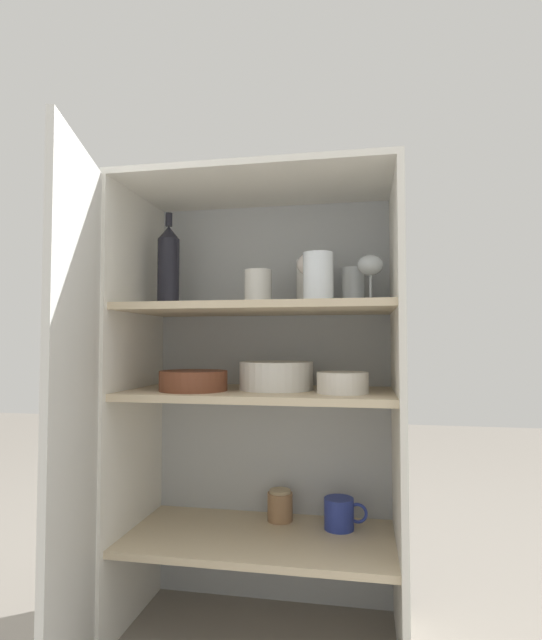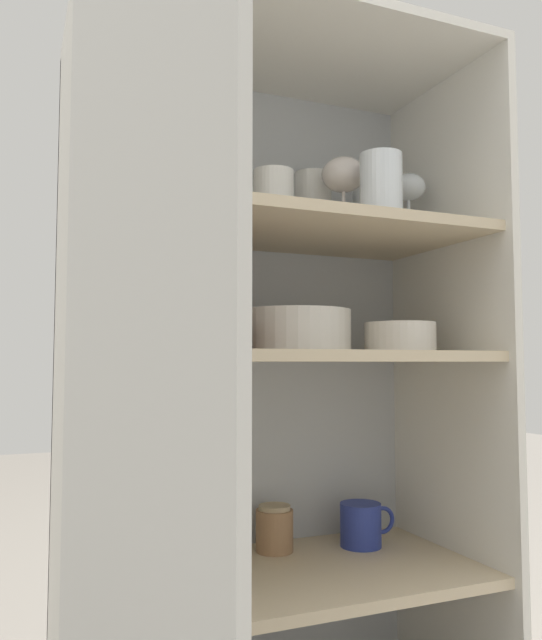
# 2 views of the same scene
# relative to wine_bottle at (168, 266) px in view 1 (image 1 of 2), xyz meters

# --- Properties ---
(cupboard_back_panel) EXTENTS (0.79, 0.02, 1.27)m
(cupboard_back_panel) POSITION_rel_wine_bottle_xyz_m (0.30, 0.16, -0.42)
(cupboard_back_panel) COLOR #B2B7BC
(cupboard_back_panel) RESTS_ON ground_plane
(cupboard_side_left) EXTENTS (0.02, 0.41, 1.27)m
(cupboard_side_left) POSITION_rel_wine_bottle_xyz_m (-0.09, -0.03, -0.42)
(cupboard_side_left) COLOR white
(cupboard_side_left) RESTS_ON ground_plane
(cupboard_side_right) EXTENTS (0.02, 0.41, 1.27)m
(cupboard_side_right) POSITION_rel_wine_bottle_xyz_m (0.68, -0.03, -0.42)
(cupboard_side_right) COLOR white
(cupboard_side_right) RESTS_ON ground_plane
(cupboard_top_panel) EXTENTS (0.79, 0.41, 0.02)m
(cupboard_top_panel) POSITION_rel_wine_bottle_xyz_m (0.30, -0.03, 0.22)
(cupboard_top_panel) COLOR white
(cupboard_top_panel) RESTS_ON cupboard_side_left
(shelf_board_lower) EXTENTS (0.75, 0.38, 0.02)m
(shelf_board_lower) POSITION_rel_wine_bottle_xyz_m (0.30, -0.03, -0.79)
(shelf_board_lower) COLOR beige
(shelf_board_middle) EXTENTS (0.75, 0.38, 0.02)m
(shelf_board_middle) POSITION_rel_wine_bottle_xyz_m (0.30, -0.03, -0.38)
(shelf_board_middle) COLOR beige
(shelf_board_upper) EXTENTS (0.75, 0.38, 0.02)m
(shelf_board_upper) POSITION_rel_wine_bottle_xyz_m (0.30, -0.03, -0.14)
(shelf_board_upper) COLOR beige
(cupboard_door) EXTENTS (0.13, 0.38, 1.27)m
(cupboard_door) POSITION_rel_wine_bottle_xyz_m (-0.04, -0.43, -0.42)
(cupboard_door) COLOR silver
(cupboard_door) RESTS_ON ground_plane
(tumbler_glass_0) EXTENTS (0.07, 0.07, 0.12)m
(tumbler_glass_0) POSITION_rel_wine_bottle_xyz_m (0.56, 0.08, -0.07)
(tumbler_glass_0) COLOR white
(tumbler_glass_0) RESTS_ON shelf_board_upper
(tumbler_glass_1) EXTENTS (0.08, 0.08, 0.10)m
(tumbler_glass_1) POSITION_rel_wine_bottle_xyz_m (0.29, -0.02, -0.08)
(tumbler_glass_1) COLOR white
(tumbler_glass_1) RESTS_ON shelf_board_upper
(tumbler_glass_2) EXTENTS (0.08, 0.08, 0.13)m
(tumbler_glass_2) POSITION_rel_wine_bottle_xyz_m (0.47, -0.11, -0.06)
(tumbler_glass_2) COLOR white
(tumbler_glass_2) RESTS_ON shelf_board_upper
(tumbler_glass_3) EXTENTS (0.08, 0.08, 0.15)m
(tumbler_glass_3) POSITION_rel_wine_bottle_xyz_m (0.43, 0.09, -0.05)
(tumbler_glass_3) COLOR white
(tumbler_glass_3) RESTS_ON shelf_board_upper
(wine_glass_0) EXTENTS (0.09, 0.09, 0.15)m
(wine_glass_0) POSITION_rel_wine_bottle_xyz_m (0.45, -0.01, -0.02)
(wine_glass_0) COLOR silver
(wine_glass_0) RESTS_ON shelf_board_upper
(wine_glass_1) EXTENTS (0.07, 0.07, 0.14)m
(wine_glass_1) POSITION_rel_wine_bottle_xyz_m (0.61, -0.00, -0.03)
(wine_glass_1) COLOR white
(wine_glass_1) RESTS_ON shelf_board_upper
(wine_bottle) EXTENTS (0.07, 0.07, 0.29)m
(wine_bottle) POSITION_rel_wine_bottle_xyz_m (0.00, 0.00, 0.00)
(wine_bottle) COLOR black
(wine_bottle) RESTS_ON shelf_board_upper
(plate_stack_white) EXTENTS (0.22, 0.22, 0.08)m
(plate_stack_white) POSITION_rel_wine_bottle_xyz_m (0.34, -0.01, -0.33)
(plate_stack_white) COLOR white
(plate_stack_white) RESTS_ON shelf_board_middle
(mixing_bowl_large) EXTENTS (0.19, 0.19, 0.06)m
(mixing_bowl_large) POSITION_rel_wine_bottle_xyz_m (0.11, -0.09, -0.34)
(mixing_bowl_large) COLOR brown
(mixing_bowl_large) RESTS_ON shelf_board_middle
(serving_bowl_small) EXTENTS (0.14, 0.14, 0.06)m
(serving_bowl_small) POSITION_rel_wine_bottle_xyz_m (0.53, -0.08, -0.34)
(serving_bowl_small) COLOR silver
(serving_bowl_small) RESTS_ON shelf_board_middle
(coffee_mug_primary) EXTENTS (0.13, 0.09, 0.09)m
(coffee_mug_primary) POSITION_rel_wine_bottle_xyz_m (0.52, 0.05, -0.74)
(coffee_mug_primary) COLOR #283893
(coffee_mug_primary) RESTS_ON shelf_board_lower
(storage_jar) EXTENTS (0.08, 0.08, 0.09)m
(storage_jar) POSITION_rel_wine_bottle_xyz_m (0.33, 0.09, -0.74)
(storage_jar) COLOR #99704C
(storage_jar) RESTS_ON shelf_board_lower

